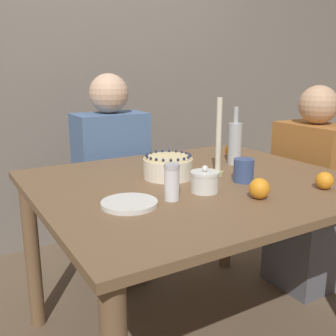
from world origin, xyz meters
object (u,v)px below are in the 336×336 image
(sugar_bowl, at_px, (205,181))
(person_woman_floral, at_px, (309,203))
(candle, at_px, (218,144))
(bottle, at_px, (235,143))
(cake, at_px, (168,167))
(sugar_shaker, at_px, (172,182))
(person_man_blue_shirt, at_px, (112,192))

(sugar_bowl, distance_m, person_woman_floral, 0.99)
(sugar_bowl, bearing_deg, person_woman_floral, 14.89)
(sugar_bowl, height_order, candle, candle)
(sugar_bowl, distance_m, bottle, 0.48)
(cake, xyz_separation_m, sugar_bowl, (0.02, -0.24, -0.01))
(sugar_shaker, relative_size, person_woman_floral, 0.12)
(sugar_shaker, bearing_deg, candle, 27.94)
(sugar_bowl, distance_m, sugar_shaker, 0.16)
(sugar_shaker, distance_m, bottle, 0.62)
(person_man_blue_shirt, height_order, person_woman_floral, person_man_blue_shirt)
(cake, height_order, sugar_bowl, cake)
(cake, bearing_deg, candle, -20.96)
(cake, distance_m, candle, 0.24)
(bottle, bearing_deg, person_woman_floral, -5.10)
(sugar_shaker, bearing_deg, bottle, 29.52)
(person_man_blue_shirt, bearing_deg, sugar_shaker, 80.70)
(candle, height_order, bottle, candle)
(sugar_bowl, distance_m, person_man_blue_shirt, 0.95)
(person_man_blue_shirt, bearing_deg, sugar_bowl, 90.38)
(cake, height_order, bottle, bottle)
(cake, bearing_deg, person_man_blue_shirt, 88.95)
(cake, bearing_deg, bottle, 6.40)
(sugar_bowl, bearing_deg, cake, 94.28)
(bottle, xyz_separation_m, person_man_blue_shirt, (-0.39, 0.62, -0.36))
(sugar_shaker, xyz_separation_m, candle, (0.34, 0.18, 0.07))
(sugar_bowl, xyz_separation_m, person_woman_floral, (0.90, 0.24, -0.32))
(bottle, height_order, person_man_blue_shirt, person_man_blue_shirt)
(sugar_shaker, height_order, candle, candle)
(sugar_shaker, bearing_deg, person_woman_floral, 13.78)
(bottle, bearing_deg, sugar_shaker, -150.48)
(sugar_bowl, relative_size, person_man_blue_shirt, 0.09)
(cake, xyz_separation_m, person_woman_floral, (0.92, -0.00, -0.33))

